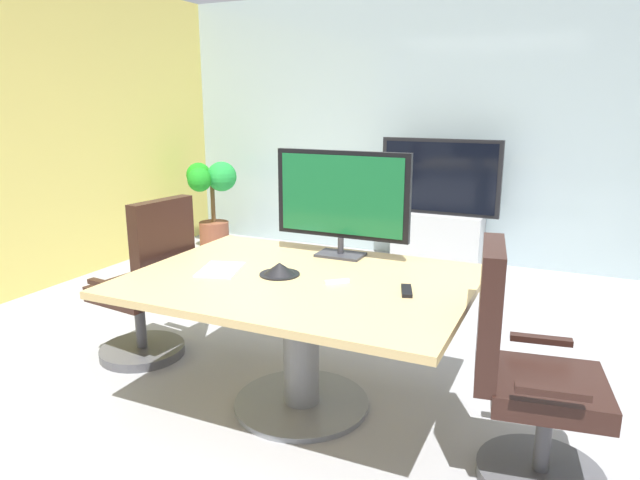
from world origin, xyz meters
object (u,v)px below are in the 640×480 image
at_px(remote_control, 407,291).
at_px(office_chair_right, 525,386).
at_px(office_chair_left, 148,293).
at_px(potted_plant, 213,192).
at_px(wall_display_unit, 438,224).
at_px(tv_monitor, 342,198).
at_px(conference_table, 301,310).
at_px(conference_phone, 280,269).

bearing_deg(remote_control, office_chair_right, -32.84).
height_order(office_chair_left, remote_control, office_chair_left).
xyz_separation_m(potted_plant, remote_control, (3.10, -2.77, 0.12)).
relative_size(wall_display_unit, potted_plant, 1.30).
bearing_deg(office_chair_left, tv_monitor, 113.98).
relative_size(conference_table, potted_plant, 1.78).
bearing_deg(conference_phone, wall_display_unit, 87.20).
height_order(tv_monitor, wall_display_unit, tv_monitor).
bearing_deg(potted_plant, tv_monitor, -41.81).
xyz_separation_m(office_chair_right, conference_phone, (-1.30, 0.14, 0.33)).
distance_m(potted_plant, conference_phone, 3.67).
xyz_separation_m(conference_table, remote_control, (0.59, -0.00, 0.20)).
xyz_separation_m(office_chair_left, tv_monitor, (1.21, 0.36, 0.66)).
bearing_deg(office_chair_right, wall_display_unit, 10.89).
height_order(office_chair_left, wall_display_unit, wall_display_unit).
xyz_separation_m(office_chair_left, potted_plant, (-1.34, 2.64, 0.20)).
xyz_separation_m(conference_table, office_chair_left, (-1.18, 0.13, -0.12)).
xyz_separation_m(conference_table, office_chair_right, (1.18, -0.15, -0.12)).
xyz_separation_m(potted_plant, conference_phone, (2.39, -2.78, 0.14)).
distance_m(wall_display_unit, potted_plant, 2.57).
distance_m(conference_table, conference_phone, 0.25).
height_order(wall_display_unit, remote_control, wall_display_unit).
relative_size(office_chair_left, tv_monitor, 1.30).
height_order(office_chair_right, wall_display_unit, wall_display_unit).
distance_m(office_chair_right, potted_plant, 4.72).
relative_size(wall_display_unit, remote_control, 7.71).
distance_m(tv_monitor, potted_plant, 3.45).
relative_size(conference_table, conference_phone, 8.13).
bearing_deg(potted_plant, office_chair_right, -38.34).
relative_size(conference_table, office_chair_right, 1.64).
xyz_separation_m(conference_table, potted_plant, (-2.52, 2.77, 0.08)).
xyz_separation_m(office_chair_right, remote_control, (-0.59, 0.15, 0.31)).
bearing_deg(remote_control, office_chair_left, 157.27).
relative_size(office_chair_left, conference_phone, 4.95).
bearing_deg(potted_plant, remote_control, -41.78).
bearing_deg(office_chair_left, remote_control, 93.01).
xyz_separation_m(tv_monitor, conference_phone, (-0.15, -0.50, -0.33)).
xyz_separation_m(office_chair_right, tv_monitor, (-1.15, 0.65, 0.66)).
distance_m(tv_monitor, wall_display_unit, 2.69).
bearing_deg(wall_display_unit, potted_plant, -172.69).
bearing_deg(wall_display_unit, remote_control, -79.80).
xyz_separation_m(wall_display_unit, conference_phone, (-0.15, -3.10, 0.35)).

